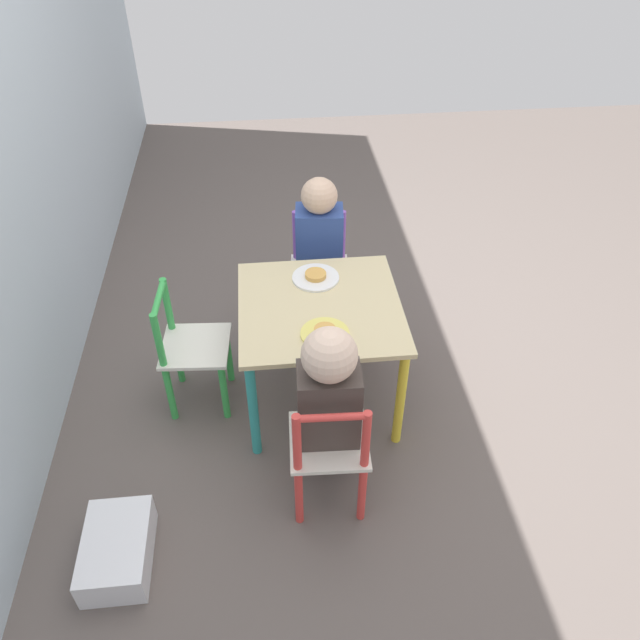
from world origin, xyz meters
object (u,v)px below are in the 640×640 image
object	(u,v)px
chair_red	(329,450)
child_right	(319,246)
plate_right	(316,277)
storage_bin	(117,550)
chair_purple	(319,273)
kids_table	(320,319)
chair_green	(190,350)
plate_left	(325,333)
child_left	(328,397)

from	to	relation	value
chair_red	child_right	xyz separation A→B (m)	(0.95, -0.06, 0.18)
plate_right	storage_bin	size ratio (longest dim) A/B	0.59
chair_purple	kids_table	bearing A→B (deg)	-90.00
chair_purple	chair_green	size ratio (longest dim) A/B	1.00
chair_red	chair_green	distance (m)	0.73
plate_left	plate_right	distance (m)	0.34
chair_red	plate_right	xyz separation A→B (m)	(0.68, -0.02, 0.22)
plate_left	plate_right	xyz separation A→B (m)	(0.34, -0.00, 0.00)
chair_purple	plate_left	bearing A→B (deg)	-88.64
chair_green	plate_right	xyz separation A→B (m)	(0.13, -0.51, 0.22)
child_left	plate_left	size ratio (longest dim) A/B	4.31
chair_green	storage_bin	size ratio (longest dim) A/B	1.71
chair_red	chair_purple	distance (m)	1.02
chair_green	storage_bin	distance (m)	0.77
child_left	storage_bin	distance (m)	0.84
child_right	storage_bin	world-z (taller)	child_right
kids_table	plate_right	world-z (taller)	plate_right
child_right	chair_purple	bearing A→B (deg)	90.00
chair_purple	plate_right	bearing A→B (deg)	-92.70
chair_red	chair_green	world-z (taller)	same
kids_table	chair_red	bearing A→B (deg)	177.56
plate_left	kids_table	bearing A→B (deg)	-0.00
chair_green	child_left	size ratio (longest dim) A/B	0.72
kids_table	plate_left	world-z (taller)	plate_left
kids_table	child_right	distance (m)	0.45
kids_table	chair_green	xyz separation A→B (m)	(0.03, 0.51, -0.14)
chair_green	plate_left	xyz separation A→B (m)	(-0.20, -0.51, 0.22)
child_right	plate_left	bearing A→B (deg)	-88.50
plate_left	child_right	bearing A→B (deg)	-3.97
chair_purple	chair_green	bearing A→B (deg)	-134.23
storage_bin	plate_left	bearing A→B (deg)	-55.17
kids_table	chair_red	world-z (taller)	chair_red
kids_table	chair_red	distance (m)	0.53
plate_left	chair_purple	bearing A→B (deg)	-4.10
storage_bin	chair_red	bearing A→B (deg)	-76.70
child_right	plate_right	xyz separation A→B (m)	(-0.28, 0.04, 0.04)
child_right	storage_bin	size ratio (longest dim) A/B	2.41
chair_red	child_left	world-z (taller)	child_left
chair_red	plate_right	bearing A→B (deg)	-89.39
chair_red	child_left	bearing A→B (deg)	-90.00
chair_green	child_left	world-z (taller)	child_left
chair_green	child_right	size ratio (longest dim) A/B	0.71
kids_table	plate_right	distance (m)	0.19
kids_table	child_right	bearing A→B (deg)	-5.46
plate_left	chair_green	bearing A→B (deg)	68.14
chair_purple	plate_left	distance (m)	0.71
child_left	kids_table	bearing A→B (deg)	-90.00
chair_red	chair_purple	bearing A→B (deg)	-91.51
plate_right	chair_green	bearing A→B (deg)	104.77
kids_table	chair_purple	distance (m)	0.53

